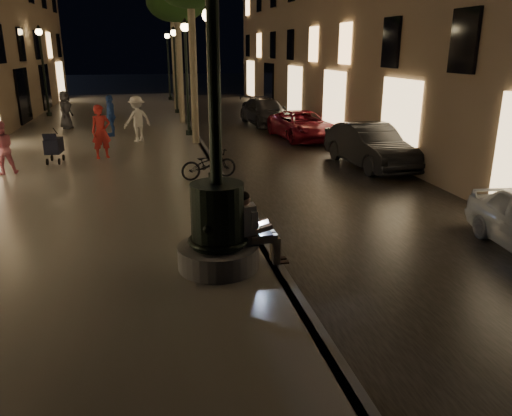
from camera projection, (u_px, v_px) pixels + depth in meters
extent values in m
plane|color=black|center=(199.00, 143.00, 21.04)|extent=(120.00, 120.00, 0.00)
cube|color=black|center=(268.00, 140.00, 21.64)|extent=(6.00, 45.00, 0.02)
cube|color=slate|center=(100.00, 145.00, 20.20)|extent=(8.00, 45.00, 0.20)
cube|color=#59595B|center=(199.00, 141.00, 21.01)|extent=(0.25, 45.00, 0.20)
cylinder|color=#59595B|center=(219.00, 256.00, 8.62)|extent=(1.40, 1.40, 0.40)
cylinder|color=black|center=(218.00, 215.00, 8.39)|extent=(0.90, 0.90, 1.10)
torus|color=black|center=(218.00, 240.00, 8.53)|extent=(1.04, 1.04, 0.10)
torus|color=black|center=(217.00, 192.00, 8.27)|extent=(0.89, 0.89, 0.09)
cylinder|color=black|center=(214.00, 84.00, 7.73)|extent=(0.20, 0.20, 3.20)
cube|color=#9E8B70|center=(250.00, 238.00, 8.64)|extent=(0.36, 0.24, 0.18)
cube|color=white|center=(246.00, 220.00, 8.53)|extent=(0.45, 0.26, 0.56)
sphere|color=tan|center=(244.00, 199.00, 8.41)|extent=(0.21, 0.21, 0.21)
sphere|color=black|center=(244.00, 197.00, 8.39)|extent=(0.21, 0.21, 0.21)
cube|color=#9E8B70|center=(264.00, 239.00, 8.61)|extent=(0.46, 0.13, 0.14)
cube|color=#9E8B70|center=(262.00, 235.00, 8.77)|extent=(0.46, 0.13, 0.14)
cube|color=#9E8B70|center=(276.00, 251.00, 8.73)|extent=(0.13, 0.12, 0.49)
cube|color=#9E8B70|center=(274.00, 247.00, 8.89)|extent=(0.13, 0.12, 0.49)
cube|color=black|center=(282.00, 262.00, 8.82)|extent=(0.26, 0.10, 0.03)
cube|color=black|center=(279.00, 258.00, 8.98)|extent=(0.26, 0.10, 0.03)
cube|color=black|center=(264.00, 233.00, 8.67)|extent=(0.24, 0.33, 0.02)
cube|color=black|center=(255.00, 227.00, 8.60)|extent=(0.09, 0.33, 0.21)
cube|color=#A3C8EA|center=(256.00, 227.00, 8.61)|extent=(0.06, 0.30, 0.18)
cylinder|color=#6B604C|center=(213.00, 91.00, 13.65)|extent=(0.28, 0.28, 5.00)
cylinder|color=#6B604C|center=(194.00, 77.00, 19.23)|extent=(0.28, 0.28, 5.10)
cylinder|color=#6B604C|center=(180.00, 73.00, 24.82)|extent=(0.28, 0.28, 4.90)
cylinder|color=#6B604C|center=(175.00, 66.00, 30.37)|extent=(0.28, 0.28, 5.20)
ellipsoid|color=black|center=(171.00, 0.00, 29.24)|extent=(3.00, 3.00, 2.40)
cylinder|color=black|center=(213.00, 176.00, 14.37)|extent=(0.28, 0.28, 0.20)
cylinder|color=black|center=(211.00, 102.00, 13.73)|extent=(0.12, 0.12, 4.40)
sphere|color=#FFD88C|center=(209.00, 15.00, 13.04)|extent=(0.36, 0.36, 0.36)
cone|color=black|center=(209.00, 5.00, 12.97)|extent=(0.30, 0.30, 0.22)
cylinder|color=black|center=(189.00, 133.00, 21.82)|extent=(0.28, 0.28, 0.20)
cylinder|color=black|center=(187.00, 83.00, 21.17)|extent=(0.12, 0.12, 4.40)
sphere|color=#FFD88C|center=(185.00, 27.00, 20.49)|extent=(0.36, 0.36, 0.36)
cone|color=black|center=(185.00, 21.00, 20.41)|extent=(0.30, 0.30, 0.22)
cylinder|color=black|center=(177.00, 111.00, 29.26)|extent=(0.28, 0.28, 0.20)
cylinder|color=black|center=(176.00, 74.00, 28.62)|extent=(0.12, 0.12, 4.40)
sphere|color=#FFD88C|center=(174.00, 33.00, 27.93)|extent=(0.36, 0.36, 0.36)
cone|color=black|center=(173.00, 28.00, 27.85)|extent=(0.30, 0.30, 0.22)
cylinder|color=black|center=(170.00, 98.00, 36.70)|extent=(0.28, 0.28, 0.20)
cylinder|color=black|center=(169.00, 69.00, 36.06)|extent=(0.12, 0.12, 4.40)
sphere|color=#FFD88C|center=(167.00, 36.00, 35.37)|extent=(0.36, 0.36, 0.36)
cone|color=black|center=(167.00, 32.00, 35.30)|extent=(0.30, 0.30, 0.22)
cylinder|color=black|center=(2.00, 148.00, 18.52)|extent=(0.28, 0.28, 0.20)
cylinder|color=black|center=(49.00, 114.00, 27.83)|extent=(0.28, 0.28, 0.20)
cylinder|color=black|center=(44.00, 76.00, 27.19)|extent=(0.12, 0.12, 4.40)
sphere|color=#FFD88C|center=(39.00, 32.00, 26.50)|extent=(0.36, 0.36, 0.36)
cone|color=black|center=(38.00, 27.00, 26.42)|extent=(0.30, 0.30, 0.22)
cube|color=black|center=(54.00, 146.00, 16.37)|extent=(0.52, 0.81, 0.47)
cube|color=black|center=(50.00, 138.00, 15.93)|extent=(0.43, 0.21, 0.31)
cylinder|color=black|center=(47.00, 162.00, 16.19)|extent=(0.06, 0.21, 0.21)
cylinder|color=black|center=(59.00, 162.00, 16.24)|extent=(0.06, 0.21, 0.21)
cylinder|color=black|center=(52.00, 158.00, 16.78)|extent=(0.06, 0.21, 0.21)
cylinder|color=black|center=(64.00, 158.00, 16.83)|extent=(0.06, 0.21, 0.21)
cylinder|color=black|center=(55.00, 131.00, 16.63)|extent=(0.06, 0.47, 0.29)
imported|color=black|center=(371.00, 146.00, 16.66)|extent=(1.82, 4.45, 1.43)
imported|color=maroon|center=(302.00, 125.00, 21.81)|extent=(2.36, 4.52, 1.21)
imported|color=#2D2C31|center=(265.00, 112.00, 26.00)|extent=(2.22, 4.68, 1.32)
imported|color=red|center=(101.00, 132.00, 16.99)|extent=(0.78, 0.65, 1.82)
imported|color=#D57185|center=(1.00, 148.00, 14.86)|extent=(0.94, 0.85, 1.59)
imported|color=silver|center=(137.00, 119.00, 20.05)|extent=(1.36, 1.18, 1.82)
imported|color=#284993|center=(111.00, 116.00, 21.33)|extent=(0.55, 1.07, 1.75)
imported|color=#2E2D32|center=(65.00, 110.00, 23.32)|extent=(0.82, 0.99, 1.74)
imported|color=black|center=(209.00, 164.00, 14.41)|extent=(1.74, 0.93, 0.87)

